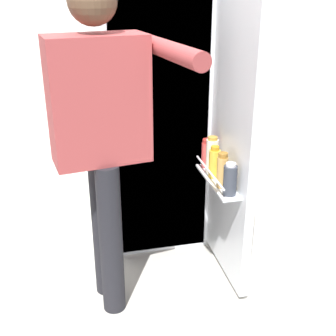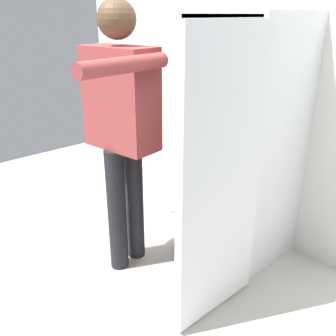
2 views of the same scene
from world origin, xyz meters
name	(u,v)px [view 2 (image 2 of 2)]	position (x,y,z in m)	size (l,w,h in m)	color
ground_plane	(181,277)	(0.00, 0.00, 0.00)	(5.68, 5.68, 0.00)	#B7B2A8
kitchen_wall	(280,64)	(0.00, 0.90, 1.28)	(4.40, 0.10, 2.57)	silver
refrigerator	(241,145)	(0.02, 0.50, 0.81)	(0.67, 1.19, 1.62)	silver
person	(123,119)	(-0.37, -0.14, 1.01)	(0.63, 0.73, 1.68)	black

